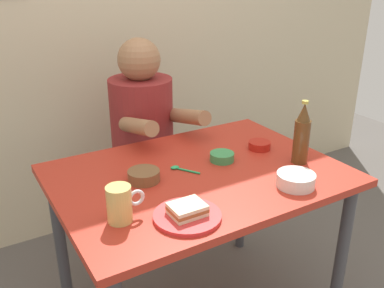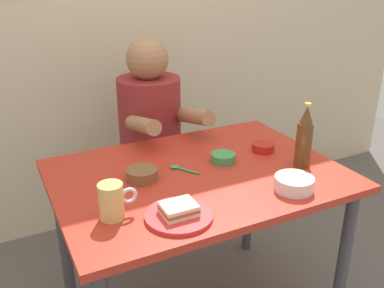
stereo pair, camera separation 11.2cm
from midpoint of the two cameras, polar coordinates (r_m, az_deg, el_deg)
name	(u,v)px [view 2 (the right image)]	position (r m, az deg, el deg)	size (l,w,h in m)	color
wall_back	(110,2)	(2.46, -9.64, 18.22)	(4.40, 0.09, 2.60)	beige
dining_table	(198,193)	(1.70, 2.65, -6.63)	(1.10, 0.80, 0.74)	#B72D1E
stool	(153,188)	(2.36, -3.95, -5.97)	(0.34, 0.34, 0.45)	#4C4C51
person_seated	(150,118)	(2.18, -4.13, 3.54)	(0.33, 0.56, 0.72)	maroon
plate_orange	(179,216)	(1.37, 0.58, -9.64)	(0.22, 0.22, 0.01)	red
sandwich	(179,209)	(1.36, 0.59, -8.75)	(0.11, 0.09, 0.04)	beige
beer_mug	(112,201)	(1.36, -8.34, -7.61)	(0.13, 0.08, 0.12)	#D1BC66
beer_bottle	(304,138)	(1.74, 16.64, 0.73)	(0.06, 0.06, 0.26)	#593819
condiment_bowl_brown	(142,174)	(1.60, -4.74, -4.01)	(0.12, 0.12, 0.04)	brown
rice_bowl_white	(294,183)	(1.58, 15.52, -5.07)	(0.14, 0.14, 0.05)	silver
dip_bowl_green	(223,157)	(1.75, 6.04, -1.82)	(0.10, 0.10, 0.03)	#388C4C
sambal_bowl_red	(263,147)	(1.87, 11.22, -0.39)	(0.10, 0.10, 0.03)	#B21E14
spoon	(179,168)	(1.68, 0.21, -3.30)	(0.08, 0.11, 0.01)	#26A559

